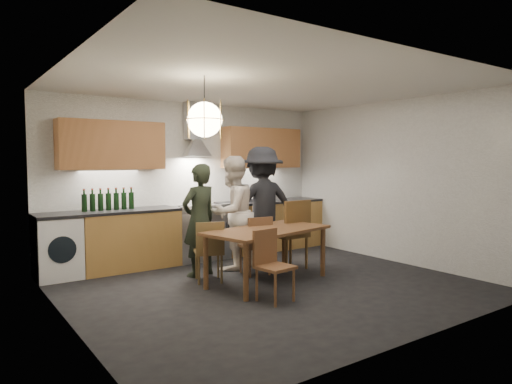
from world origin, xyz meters
TOP-DOWN VIEW (x-y plane):
  - ground at (0.00, 0.00)m, footprint 5.00×5.00m
  - room_shell at (0.00, 0.00)m, footprint 5.02×4.52m
  - counter_run at (0.02, 1.95)m, footprint 5.00×0.62m
  - range_stove at (0.00, 1.94)m, footprint 0.90×0.60m
  - wall_fixtures at (0.00, 2.07)m, footprint 4.30×0.54m
  - pendant_lamp at (-1.00, -0.10)m, footprint 0.43×0.43m
  - dining_table at (0.06, 0.12)m, footprint 1.86×1.20m
  - chair_back_left at (-0.59, 0.55)m, footprint 0.49×0.49m
  - chair_back_mid at (0.17, 0.51)m, footprint 0.43×0.43m
  - chair_back_right at (0.81, 0.49)m, footprint 0.48×0.48m
  - chair_front at (-0.37, -0.52)m, footprint 0.42×0.42m
  - person_left at (-0.52, 0.96)m, footprint 0.65×0.49m
  - person_mid at (0.09, 1.05)m, footprint 0.99×0.87m
  - person_right at (0.68, 1.11)m, footprint 1.29×0.88m
  - mixing_bowl at (1.11, 1.89)m, footprint 0.32×0.32m
  - stock_pot at (1.60, 1.98)m, footprint 0.23×0.23m
  - wine_bottles at (-1.46, 2.01)m, footprint 0.77×0.08m

SIDE VIEW (x-z plane):
  - ground at x=0.00m, z-range 0.00..0.00m
  - range_stove at x=0.00m, z-range -0.02..0.90m
  - counter_run at x=0.02m, z-range 0.00..0.90m
  - chair_back_left at x=-0.59m, z-range 0.06..0.89m
  - chair_front at x=-0.37m, z-range 0.06..0.89m
  - chair_back_mid at x=0.17m, z-range 0.06..0.90m
  - chair_back_right at x=0.81m, z-range 0.08..1.12m
  - dining_table at x=0.06m, z-range 0.28..1.00m
  - person_left at x=-0.52m, z-range 0.00..1.59m
  - person_mid at x=0.09m, z-range 0.00..1.70m
  - person_right at x=0.68m, z-range 0.00..1.85m
  - mixing_bowl at x=1.11m, z-range 0.90..0.97m
  - stock_pot at x=1.60m, z-range 0.90..1.03m
  - wine_bottles at x=-1.46m, z-range 0.90..1.23m
  - room_shell at x=0.00m, z-range 0.40..3.01m
  - wall_fixtures at x=0.00m, z-range 1.32..2.42m
  - pendant_lamp at x=-1.00m, z-range 1.75..2.45m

